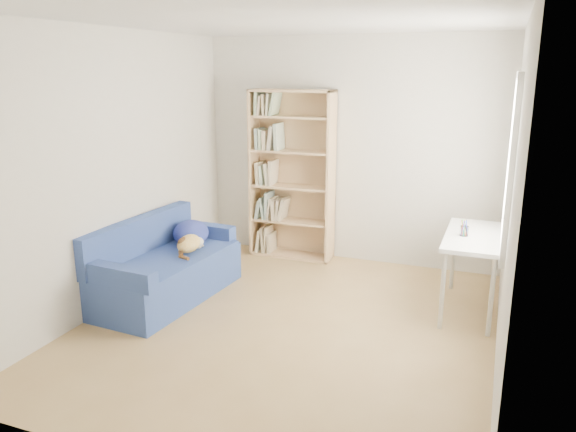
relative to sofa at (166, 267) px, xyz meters
The scene contains 6 objects.
ground 1.43m from the sofa, ahead, with size 4.00×4.00×0.00m, color #9B7846.
room_shell 1.99m from the sofa, ahead, with size 3.54×4.04×2.62m.
sofa is the anchor object (origin of this frame).
bookshelf 1.89m from the sofa, 66.07° to the left, with size 1.00×0.31×2.00m.
desk 2.98m from the sofa, 14.59° to the left, with size 0.50×1.10×0.75m.
pen_cup 2.90m from the sofa, 13.69° to the left, with size 0.08×0.08×0.15m.
Camera 1 is at (1.67, -4.29, 2.24)m, focal length 35.00 mm.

